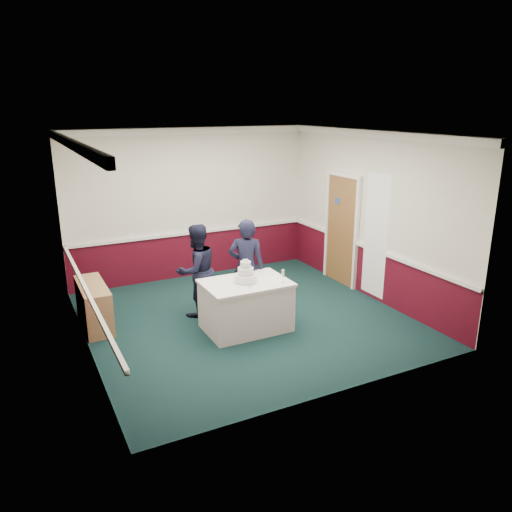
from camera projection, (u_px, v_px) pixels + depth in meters
name	position (u px, v px, depth m)	size (l,w,h in m)	color
ground	(246.00, 319.00, 8.29)	(5.00, 5.00, 0.00)	#132E2F
room_shell	(234.00, 195.00, 8.27)	(5.00, 5.00, 3.00)	silver
sideboard	(94.00, 305.00, 7.94)	(0.41, 1.20, 0.70)	tan
cake_table	(246.00, 305.00, 7.81)	(1.32, 0.92, 0.79)	white
wedding_cake	(246.00, 275.00, 7.67)	(0.35, 0.35, 0.36)	white
cake_knife	(250.00, 286.00, 7.51)	(0.01, 0.22, 0.01)	silver
champagne_flute	(283.00, 274.00, 7.63)	(0.05, 0.05, 0.21)	silver
person_man	(197.00, 270.00, 8.25)	(0.76, 0.59, 1.56)	black
person_woman	(246.00, 267.00, 8.27)	(0.60, 0.39, 1.65)	black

